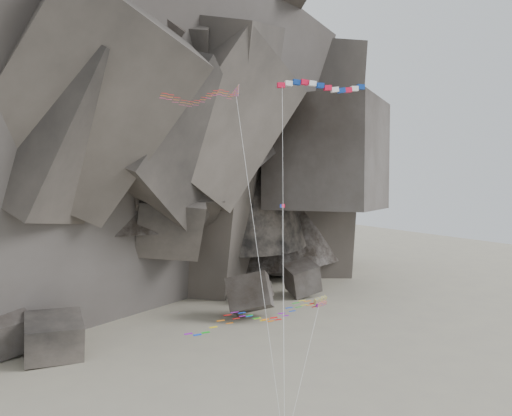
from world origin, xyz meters
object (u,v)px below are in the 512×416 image
parafoil_kite (253,316)px  pennant_kite (283,265)px  delta_kite (197,97)px  banner_kite (322,89)px

parafoil_kite → pennant_kite: pennant_kite is taller
delta_kite → parafoil_kite: 20.27m
banner_kite → parafoil_kite: 21.63m
delta_kite → pennant_kite: (4.76, -6.55, -14.63)m
parafoil_kite → delta_kite: bearing=131.2°
banner_kite → parafoil_kite: bearing=-170.6°
parafoil_kite → pennant_kite: size_ratio=0.77×
banner_kite → parafoil_kite: size_ratio=2.05×
delta_kite → banner_kite: 11.48m
delta_kite → banner_kite: banner_kite is taller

